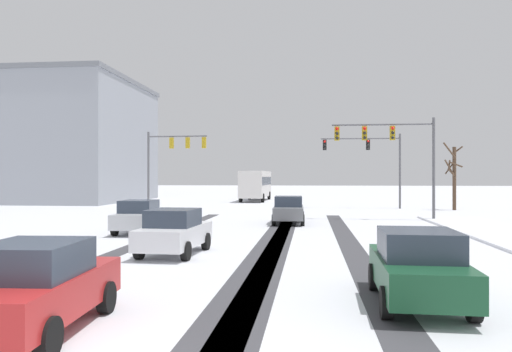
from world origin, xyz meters
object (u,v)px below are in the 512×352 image
object	(u,v)px
traffic_signal_far_left	(172,153)
car_white_third	(174,231)
bare_tree_sidewalk_far	(454,174)
car_dark_green_fourth	(418,267)
bus_oncoming	(256,183)
car_grey_lead	(289,210)
traffic_signal_near_right	(392,145)
car_red_fifth	(36,286)
office_building_far_left_block	(54,141)
car_silver_second	(140,216)
traffic_signal_far_right	(372,155)

from	to	relation	value
traffic_signal_far_left	car_white_third	xyz separation A→B (m)	(6.61, -23.23, -3.94)
car_white_third	bare_tree_sidewalk_far	xyz separation A→B (m)	(16.61, 25.63, 2.13)
car_dark_green_fourth	bus_oncoming	xyz separation A→B (m)	(-8.50, 46.22, 1.18)
car_grey_lead	traffic_signal_near_right	bearing A→B (deg)	26.61
car_red_fifth	car_dark_green_fourth	bearing A→B (deg)	20.90
bare_tree_sidewalk_far	office_building_far_left_block	bearing A→B (deg)	164.25
car_red_fifth	office_building_far_left_block	world-z (taller)	office_building_far_left_block
traffic_signal_near_right	office_building_far_left_block	distance (m)	40.67
traffic_signal_near_right	car_dark_green_fourth	size ratio (longest dim) A/B	1.57
traffic_signal_near_right	car_white_third	world-z (taller)	traffic_signal_near_right
bus_oncoming	office_building_far_left_block	distance (m)	23.55
car_dark_green_fourth	car_silver_second	bearing A→B (deg)	129.95
bus_oncoming	bare_tree_sidewalk_far	distance (m)	23.02
traffic_signal_near_right	traffic_signal_far_left	world-z (taller)	same
car_dark_green_fourth	car_red_fifth	size ratio (longest dim) A/B	0.99
car_white_third	bare_tree_sidewalk_far	bearing A→B (deg)	57.06
car_grey_lead	bus_oncoming	world-z (taller)	bus_oncoming
car_dark_green_fourth	bare_tree_sidewalk_far	size ratio (longest dim) A/B	0.74
traffic_signal_far_right	car_grey_lead	bearing A→B (deg)	-113.55
car_grey_lead	car_dark_green_fourth	size ratio (longest dim) A/B	1.00
car_dark_green_fourth	traffic_signal_near_right	bearing A→B (deg)	82.39
car_silver_second	bus_oncoming	xyz separation A→B (m)	(2.13, 33.54, 1.18)
car_grey_lead	bus_oncoming	bearing A→B (deg)	100.02
car_red_fifth	car_grey_lead	bearing A→B (deg)	80.36
traffic_signal_far_right	car_red_fifth	world-z (taller)	traffic_signal_far_right
traffic_signal_far_left	car_silver_second	bearing A→B (deg)	-79.53
car_white_third	car_dark_green_fourth	xyz separation A→B (m)	(7.12, -6.26, 0.00)
traffic_signal_far_right	car_white_third	size ratio (longest dim) A/B	1.65
car_red_fifth	traffic_signal_near_right	bearing A→B (deg)	67.57
car_red_fifth	bus_oncoming	xyz separation A→B (m)	(-1.34, 48.95, 1.18)
traffic_signal_far_left	car_grey_lead	bearing A→B (deg)	-47.60
traffic_signal_near_right	car_white_third	distance (m)	18.75
traffic_signal_far_left	office_building_far_left_block	world-z (taller)	office_building_far_left_block
traffic_signal_near_right	bus_oncoming	distance (m)	27.26
car_silver_second	bus_oncoming	bearing A→B (deg)	86.37
car_dark_green_fourth	office_building_far_left_block	size ratio (longest dim) A/B	0.22
bare_tree_sidewalk_far	car_white_third	bearing A→B (deg)	-122.94
bare_tree_sidewalk_far	office_building_far_left_block	distance (m)	42.64
car_grey_lead	bare_tree_sidewalk_far	bearing A→B (deg)	45.99
traffic_signal_far_right	bare_tree_sidewalk_far	size ratio (longest dim) A/B	1.23
car_white_third	office_building_far_left_block	size ratio (longest dim) A/B	0.22
car_dark_green_fourth	car_grey_lead	bearing A→B (deg)	101.01
traffic_signal_near_right	car_red_fifth	distance (m)	26.63
bus_oncoming	traffic_signal_far_right	bearing A→B (deg)	-47.73
car_dark_green_fourth	car_white_third	bearing A→B (deg)	138.65
car_grey_lead	bare_tree_sidewalk_far	size ratio (longest dim) A/B	0.74
traffic_signal_far_left	car_dark_green_fourth	bearing A→B (deg)	-65.03
traffic_signal_far_right	car_silver_second	size ratio (longest dim) A/B	1.66
traffic_signal_near_right	office_building_far_left_block	bearing A→B (deg)	147.51
bus_oncoming	car_silver_second	bearing A→B (deg)	-93.63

